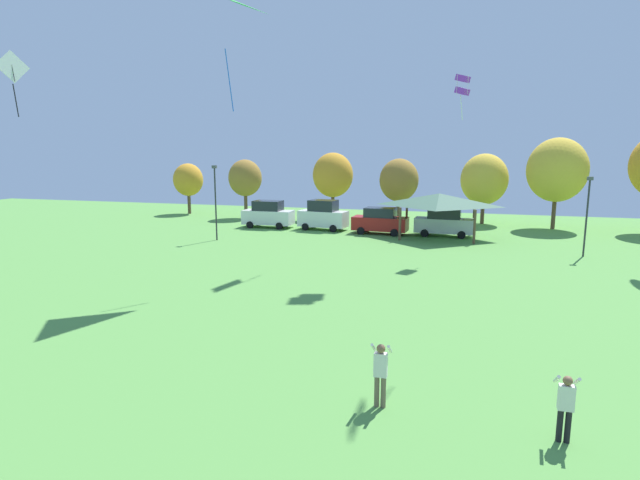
% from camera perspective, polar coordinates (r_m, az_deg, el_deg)
% --- Properties ---
extents(person_standing_mid_field, '(0.52, 0.50, 1.72)m').
position_cam_1_polar(person_standing_mid_field, '(13.73, 26.26, -16.46)').
color(person_standing_mid_field, black).
rests_on(person_standing_mid_field, ground).
extents(person_standing_far_right, '(0.52, 0.53, 1.85)m').
position_cam_1_polar(person_standing_far_right, '(13.99, 6.94, -14.58)').
color(person_standing_far_right, brown).
rests_on(person_standing_far_right, ground).
extents(kite_flying_0, '(2.86, 3.64, 5.41)m').
position_cam_1_polar(kite_flying_0, '(28.77, -12.11, 23.67)').
color(kite_flying_0, green).
extents(kite_flying_6, '(1.04, 1.01, 2.94)m').
position_cam_1_polar(kite_flying_6, '(35.39, 15.98, 16.66)').
color(kite_flying_6, purple).
extents(kite_flying_7, '(0.61, 1.40, 3.02)m').
position_cam_1_polar(kite_flying_7, '(28.19, -31.69, 16.21)').
color(kite_flying_7, white).
extents(parked_car_leftmost, '(4.64, 2.15, 2.49)m').
position_cam_1_polar(parked_car_leftmost, '(46.41, -5.95, 2.93)').
color(parked_car_leftmost, silver).
rests_on(parked_car_leftmost, ground).
extents(parked_car_second_from_left, '(4.50, 2.45, 2.69)m').
position_cam_1_polar(parked_car_second_from_left, '(44.71, 0.36, 2.83)').
color(parked_car_second_from_left, silver).
rests_on(parked_car_second_from_left, ground).
extents(parked_car_third_from_left, '(4.75, 2.35, 2.25)m').
position_cam_1_polar(parked_car_third_from_left, '(42.79, 6.89, 2.18)').
color(parked_car_third_from_left, maroon).
rests_on(parked_car_third_from_left, ground).
extents(parked_car_rightmost_in_row, '(4.80, 2.06, 2.32)m').
position_cam_1_polar(parked_car_rightmost_in_row, '(42.47, 14.00, 1.94)').
color(parked_car_rightmost_in_row, silver).
rests_on(parked_car_rightmost_in_row, ground).
extents(park_pavilion, '(7.29, 5.94, 3.60)m').
position_cam_1_polar(park_pavilion, '(41.67, 13.45, 4.50)').
color(park_pavilion, brown).
rests_on(park_pavilion, ground).
extents(light_post_0, '(0.36, 0.20, 5.31)m').
position_cam_1_polar(light_post_0, '(37.28, 28.22, 2.91)').
color(light_post_0, '#2D2D33').
rests_on(light_post_0, ground).
extents(light_post_1, '(0.36, 0.20, 5.88)m').
position_cam_1_polar(light_post_1, '(40.02, -11.86, 4.71)').
color(light_post_1, '#2D2D33').
rests_on(light_post_1, ground).
extents(treeline_tree_0, '(3.32, 3.32, 5.67)m').
position_cam_1_polar(treeline_tree_0, '(58.51, -14.83, 6.65)').
color(treeline_tree_0, brown).
rests_on(treeline_tree_0, ground).
extents(treeline_tree_1, '(3.49, 3.49, 6.16)m').
position_cam_1_polar(treeline_tree_1, '(53.37, -8.55, 7.01)').
color(treeline_tree_1, brown).
rests_on(treeline_tree_1, ground).
extents(treeline_tree_2, '(4.17, 4.17, 6.86)m').
position_cam_1_polar(treeline_tree_2, '(52.08, 1.48, 7.42)').
color(treeline_tree_2, brown).
rests_on(treeline_tree_2, ground).
extents(treeline_tree_3, '(3.82, 3.82, 6.29)m').
position_cam_1_polar(treeline_tree_3, '(50.01, 9.01, 6.76)').
color(treeline_tree_3, brown).
rests_on(treeline_tree_3, ground).
extents(treeline_tree_4, '(4.46, 4.46, 6.77)m').
position_cam_1_polar(treeline_tree_4, '(50.96, 18.26, 6.60)').
color(treeline_tree_4, brown).
rests_on(treeline_tree_4, ground).
extents(treeline_tree_5, '(5.20, 5.20, 8.19)m').
position_cam_1_polar(treeline_tree_5, '(49.77, 25.47, 7.23)').
color(treeline_tree_5, brown).
rests_on(treeline_tree_5, ground).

